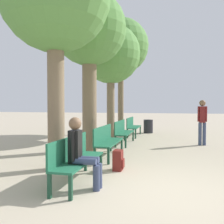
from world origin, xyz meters
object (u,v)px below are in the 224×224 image
(bench_row_3, at_px, (132,125))
(tree_row_3, at_px, (121,47))
(person_seated, at_px, (81,151))
(backpack, at_px, (118,160))
(tree_row_2, at_px, (111,55))
(bench_row_0, at_px, (75,156))
(pedestrian_near, at_px, (202,119))
(trash_bin, at_px, (148,126))
(tree_row_1, at_px, (89,32))
(bench_row_1, at_px, (107,139))
(bench_row_2, at_px, (123,130))

(bench_row_3, height_order, tree_row_3, tree_row_3)
(person_seated, xyz_separation_m, backpack, (0.42, 1.40, -0.47))
(bench_row_3, relative_size, tree_row_2, 0.36)
(bench_row_0, distance_m, tree_row_2, 7.32)
(bench_row_3, relative_size, person_seated, 1.41)
(pedestrian_near, height_order, trash_bin, pedestrian_near)
(tree_row_2, bearing_deg, bench_row_3, 53.60)
(tree_row_3, xyz_separation_m, person_seated, (1.08, -9.08, -4.03))
(tree_row_3, xyz_separation_m, backpack, (1.49, -7.68, -4.50))
(tree_row_1, xyz_separation_m, backpack, (1.49, -2.29, -3.80))
(trash_bin, bearing_deg, backpack, -89.94)
(person_seated, bearing_deg, tree_row_1, 106.24)
(bench_row_3, xyz_separation_m, person_seated, (0.24, -7.88, 0.17))
(tree_row_1, bearing_deg, bench_row_1, -46.67)
(trash_bin, bearing_deg, tree_row_3, -167.83)
(bench_row_1, bearing_deg, tree_row_3, 97.58)
(tree_row_1, bearing_deg, pedestrian_near, 27.66)
(bench_row_3, xyz_separation_m, tree_row_1, (-0.83, -4.18, 3.50))
(bench_row_0, xyz_separation_m, tree_row_2, (-0.83, 6.47, 3.31))
(bench_row_0, xyz_separation_m, bench_row_1, (0.00, 2.53, 0.00))
(bench_row_2, xyz_separation_m, bench_row_3, (0.00, 2.53, 0.00))
(bench_row_3, distance_m, tree_row_3, 4.45)
(pedestrian_near, bearing_deg, tree_row_2, 165.38)
(tree_row_2, distance_m, tree_row_3, 2.50)
(bench_row_3, height_order, pedestrian_near, pedestrian_near)
(tree_row_2, xyz_separation_m, trash_bin, (1.49, 2.66, -3.49))
(backpack, bearing_deg, bench_row_2, 99.49)
(tree_row_1, height_order, tree_row_2, tree_row_1)
(bench_row_3, relative_size, backpack, 3.90)
(bench_row_0, relative_size, tree_row_1, 0.35)
(bench_row_3, height_order, backpack, bench_row_3)
(tree_row_2, xyz_separation_m, pedestrian_near, (3.89, -1.01, -2.85))
(bench_row_3, relative_size, tree_row_1, 0.35)
(person_seated, bearing_deg, tree_row_2, 99.06)
(tree_row_3, bearing_deg, person_seated, -83.24)
(bench_row_0, xyz_separation_m, person_seated, (0.24, -0.27, 0.17))
(person_seated, bearing_deg, trash_bin, 87.50)
(bench_row_2, xyz_separation_m, backpack, (0.66, -3.94, -0.30))
(bench_row_1, relative_size, trash_bin, 2.57)
(tree_row_1, relative_size, pedestrian_near, 3.09)
(bench_row_3, bearing_deg, tree_row_1, -101.28)
(bench_row_0, xyz_separation_m, trash_bin, (0.65, 9.13, -0.17))
(bench_row_2, relative_size, backpack, 3.90)
(person_seated, bearing_deg, bench_row_3, 91.76)
(bench_row_1, distance_m, person_seated, 2.82)
(tree_row_1, xyz_separation_m, pedestrian_near, (3.89, 2.04, -3.03))
(bench_row_0, distance_m, pedestrian_near, 6.27)
(bench_row_2, distance_m, tree_row_3, 5.68)
(tree_row_2, bearing_deg, bench_row_0, -82.65)
(bench_row_0, height_order, bench_row_2, same)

